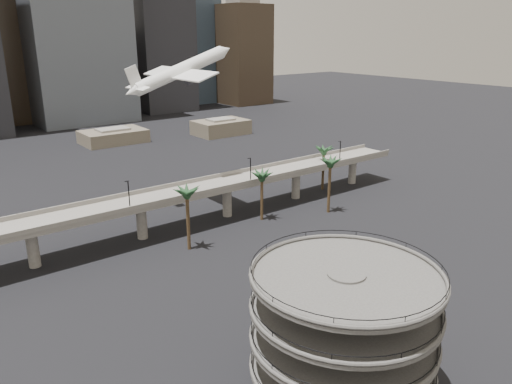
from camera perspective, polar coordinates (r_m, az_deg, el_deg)
ground at (r=77.14m, az=14.12°, el=-15.98°), size 700.00×700.00×0.00m
parking_ramp at (r=61.15m, az=9.98°, el=-14.50°), size 22.20×22.20×17.35m
overpass at (r=112.10m, az=-7.99°, el=-0.42°), size 130.00×9.30×14.70m
palm_trees at (r=116.90m, az=2.95°, el=2.54°), size 54.40×18.40×14.00m
low_buildings at (r=193.63m, az=-19.25°, el=5.20°), size 135.00×27.50×6.80m
skyline at (r=263.64m, az=-24.06°, el=16.85°), size 269.00×86.00×120.10m
airborne_jet at (r=127.19m, az=-8.62°, el=13.53°), size 30.74×27.28×12.67m
car_a at (r=88.53m, az=2.66°, el=-10.08°), size 4.55×1.91×1.54m
car_b at (r=102.98m, az=9.36°, el=-6.16°), size 4.44×2.59×1.38m
car_c at (r=100.59m, az=13.99°, el=-7.08°), size 4.81×1.97×1.39m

